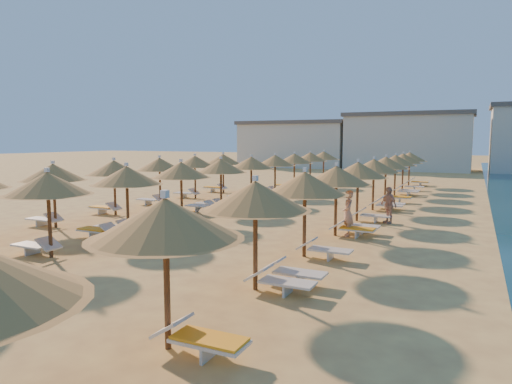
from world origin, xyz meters
The scene contains 8 objects.
ground centered at (0.00, 0.00, 0.00)m, with size 220.00×220.00×0.00m, color #E4BC64.
hotel_blocks centered at (2.87, 45.90, 3.70)m, with size 48.02×9.39×8.10m.
parasol_row_east centered at (4.10, 5.37, 2.40)m, with size 2.88×40.20×2.97m.
parasol_row_west centered at (-3.39, 5.37, 2.40)m, with size 2.88×40.20×2.97m.
parasol_row_inland centered at (-7.51, 3.50, 2.40)m, with size 2.88×21.54×2.97m.
loungers centered at (-0.90, 5.05, 0.34)m, with size 14.80×38.87×0.66m.
beachgoer_c centered at (5.57, 5.34, 0.86)m, with size 1.01×0.42×1.72m, color tan.
beachgoer_a centered at (4.57, 1.78, 0.93)m, with size 0.67×0.44×1.85m, color tan.
Camera 1 is at (9.09, -16.15, 3.87)m, focal length 32.00 mm.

